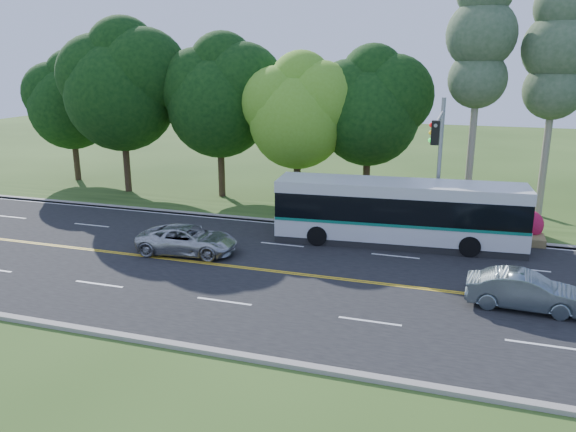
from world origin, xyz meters
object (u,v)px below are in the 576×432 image
(transit_bus, at_px, (398,213))
(suv, at_px, (188,240))
(traffic_signal, at_px, (438,151))
(sedan, at_px, (525,291))

(transit_bus, distance_m, suv, 10.18)
(transit_bus, xyz_separation_m, suv, (-9.15, -4.37, -0.89))
(traffic_signal, height_order, suv, traffic_signal)
(traffic_signal, xyz_separation_m, suv, (-10.82, -4.40, -4.01))
(sedan, bearing_deg, suv, 85.65)
(suv, bearing_deg, sedan, -102.50)
(traffic_signal, xyz_separation_m, sedan, (3.65, -6.14, -3.98))
(transit_bus, bearing_deg, suv, -158.85)
(traffic_signal, distance_m, suv, 12.35)
(traffic_signal, distance_m, sedan, 8.18)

